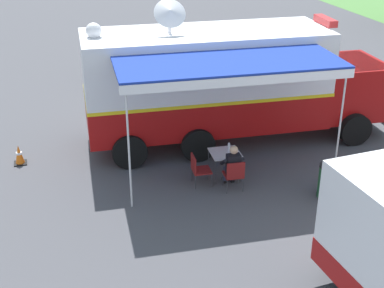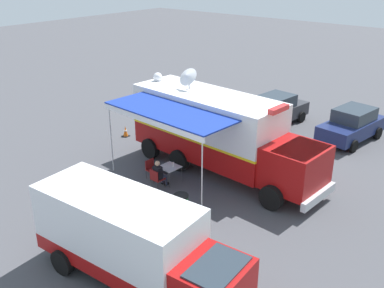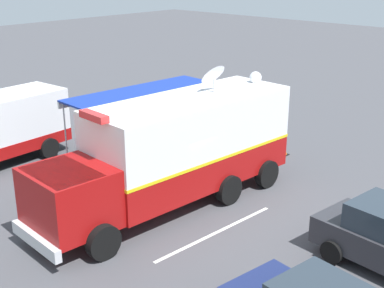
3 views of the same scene
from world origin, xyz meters
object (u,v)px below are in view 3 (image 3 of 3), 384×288
at_px(folding_table, 148,160).
at_px(traffic_cone, 284,149).
at_px(seated_responder, 138,156).
at_px(water_bottle, 147,158).
at_px(command_truck, 174,148).
at_px(trash_bin, 71,170).
at_px(folding_chair_at_table, 135,159).
at_px(folding_chair_beside_table, 160,157).

xyz_separation_m(folding_table, traffic_cone, (-2.41, -5.43, -0.39)).
bearing_deg(seated_responder, traffic_cone, -119.18).
bearing_deg(water_bottle, traffic_cone, -112.44).
height_order(command_truck, water_bottle, command_truck).
xyz_separation_m(command_truck, traffic_cone, (-0.13, -6.36, -1.66)).
xyz_separation_m(trash_bin, traffic_cone, (-4.18, -7.61, -0.18)).
bearing_deg(water_bottle, folding_chair_at_table, -10.81).
bearing_deg(trash_bin, folding_chair_beside_table, -116.83).
bearing_deg(command_truck, folding_chair_at_table, -17.44).
height_order(command_truck, seated_responder, command_truck).
bearing_deg(seated_responder, folding_table, 178.07).
bearing_deg(seated_responder, water_bottle, 167.38).
relative_size(folding_table, water_bottle, 3.80).
relative_size(water_bottle, folding_chair_beside_table, 0.26).
xyz_separation_m(folding_chair_at_table, trash_bin, (0.98, 2.22, -0.06)).
distance_m(folding_table, seated_responder, 0.61).
bearing_deg(seated_responder, trash_bin, 62.20).
bearing_deg(folding_table, traffic_cone, -113.93).
relative_size(command_truck, seated_responder, 7.70).
xyz_separation_m(water_bottle, folding_chair_beside_table, (0.35, -0.99, -0.32)).
xyz_separation_m(command_truck, folding_table, (2.27, -0.93, -1.27)).
xyz_separation_m(seated_responder, trash_bin, (1.16, 2.21, -0.20)).
bearing_deg(folding_chair_beside_table, command_truck, 144.65).
height_order(water_bottle, seated_responder, seated_responder).
distance_m(water_bottle, trash_bin, 2.81).
xyz_separation_m(water_bottle, traffic_cone, (-2.30, -5.57, -0.55)).
bearing_deg(folding_chair_beside_table, trash_bin, 63.17).
relative_size(seated_responder, trash_bin, 1.37).
bearing_deg(water_bottle, folding_chair_beside_table, -70.65).
xyz_separation_m(folding_chair_at_table, folding_chair_beside_table, (-0.56, -0.82, 0.00)).
distance_m(folding_chair_beside_table, seated_responder, 0.92).
bearing_deg(folding_chair_beside_table, seated_responder, 65.82).
xyz_separation_m(folding_table, seated_responder, (0.61, -0.02, -0.02)).
distance_m(folding_table, traffic_cone, 5.95).
bearing_deg(folding_chair_at_table, seated_responder, 176.28).
relative_size(water_bottle, seated_responder, 0.18).
bearing_deg(traffic_cone, folding_chair_at_table, 59.26).
distance_m(seated_responder, traffic_cone, 6.20).
distance_m(water_bottle, seated_responder, 0.76).
xyz_separation_m(folding_table, trash_bin, (1.78, 2.19, -0.22)).
height_order(folding_chair_at_table, traffic_cone, folding_chair_at_table).
xyz_separation_m(water_bottle, trash_bin, (1.88, 2.05, -0.38)).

